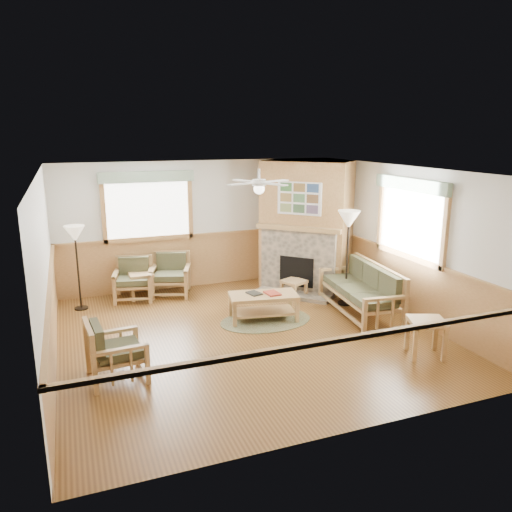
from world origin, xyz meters
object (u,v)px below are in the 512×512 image
object	(u,v)px
sofa	(360,290)
floor_lamp_right	(347,258)
armchair_back_left	(133,279)
end_table_chairs	(142,286)
footstool	(294,289)
end_table_sofa	(426,338)
armchair_back_right	(170,275)
coffee_table	(263,307)
floor_lamp_left	(78,268)
armchair_left	(116,350)

from	to	relation	value
sofa	floor_lamp_right	size ratio (longest dim) A/B	1.07
armchair_back_left	end_table_chairs	distance (m)	0.22
footstool	armchair_back_left	bearing A→B (deg)	160.88
end_table_chairs	end_table_sofa	world-z (taller)	end_table_sofa
armchair_back_right	floor_lamp_right	size ratio (longest dim) A/B	0.46
coffee_table	end_table_chairs	distance (m)	2.73
armchair_back_left	end_table_chairs	size ratio (longest dim) A/B	1.59
floor_lamp_right	coffee_table	bearing A→B (deg)	-173.55
sofa	end_table_chairs	xyz separation A→B (m)	(-3.62, 2.34, -0.20)
armchair_back_right	footstool	bearing A→B (deg)	-6.69
sofa	footstool	world-z (taller)	sofa
armchair_back_right	coffee_table	bearing A→B (deg)	-39.26
sofa	floor_lamp_left	distance (m)	5.25
coffee_table	end_table_sofa	world-z (taller)	end_table_sofa
armchair_back_left	armchair_back_right	world-z (taller)	armchair_back_right
end_table_chairs	end_table_sofa	distance (m)	5.55
armchair_left	floor_lamp_right	distance (m)	4.76
footstool	floor_lamp_right	bearing A→B (deg)	-42.69
end_table_sofa	footstool	distance (m)	3.24
end_table_sofa	floor_lamp_right	bearing A→B (deg)	88.02
sofa	end_table_sofa	distance (m)	1.91
armchair_back_left	armchair_left	size ratio (longest dim) A/B	1.00
armchair_back_right	floor_lamp_left	distance (m)	1.83
armchair_back_right	end_table_chairs	distance (m)	0.62
end_table_chairs	footstool	world-z (taller)	end_table_chairs
coffee_table	end_table_sofa	xyz separation A→B (m)	(1.72, -2.24, 0.05)
armchair_back_right	floor_lamp_right	bearing A→B (deg)	-11.84
armchair_left	floor_lamp_left	size ratio (longest dim) A/B	0.51
footstool	armchair_back_right	bearing A→B (deg)	154.88
armchair_back_right	footstool	xyz separation A→B (m)	(2.29, -1.07, -0.24)
armchair_left	end_table_chairs	xyz separation A→B (m)	(0.81, 3.32, -0.15)
sofa	floor_lamp_left	size ratio (longest dim) A/B	1.23
sofa	coffee_table	xyz separation A→B (m)	(-1.76, 0.34, -0.22)
coffee_table	floor_lamp_right	distance (m)	1.94
sofa	end_table_sofa	bearing A→B (deg)	4.93
sofa	armchair_left	xyz separation A→B (m)	(-4.43, -0.98, -0.04)
armchair_back_right	end_table_sofa	distance (m)	5.18
sofa	coffee_table	world-z (taller)	sofa
armchair_back_right	floor_lamp_right	world-z (taller)	floor_lamp_right
armchair_back_left	end_table_chairs	xyz separation A→B (m)	(0.15, 0.02, -0.15)
armchair_back_left	armchair_left	distance (m)	3.36
footstool	floor_lamp_left	distance (m)	4.20
sofa	armchair_back_right	size ratio (longest dim) A/B	2.35
armchair_left	floor_lamp_right	size ratio (longest dim) A/B	0.45
sofa	end_table_sofa	xyz separation A→B (m)	(-0.04, -1.90, -0.17)
end_table_chairs	floor_lamp_right	xyz separation A→B (m)	(3.66, -1.79, 0.67)
armchair_back_left	footstool	distance (m)	3.23
end_table_chairs	armchair_left	bearing A→B (deg)	-103.75
armchair_back_left	end_table_sofa	distance (m)	5.63
coffee_table	floor_lamp_right	bearing A→B (deg)	16.98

